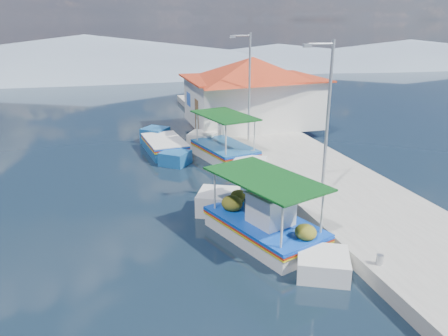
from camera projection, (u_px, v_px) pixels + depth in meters
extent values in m
plane|color=black|center=(223.00, 248.00, 14.50)|extent=(160.00, 160.00, 0.00)
cube|color=#ABA89F|center=(306.00, 169.00, 21.40)|extent=(5.00, 44.00, 0.50)
cylinder|color=#A5A8AD|center=(380.00, 260.00, 12.53)|extent=(0.20, 0.20, 0.30)
cylinder|color=#A5A8AD|center=(303.00, 196.00, 17.09)|extent=(0.20, 0.20, 0.30)
cylinder|color=#A5A8AD|center=(252.00, 153.00, 22.56)|extent=(0.20, 0.20, 0.30)
cylinder|color=#A5A8AD|center=(221.00, 127.00, 28.03)|extent=(0.20, 0.20, 0.30)
cube|color=white|center=(264.00, 233.00, 15.02)|extent=(3.38, 4.64, 0.91)
cube|color=white|center=(263.00, 199.00, 17.60)|extent=(2.03, 2.03, 1.01)
cube|color=white|center=(266.00, 277.00, 12.49)|extent=(1.98, 1.98, 0.87)
cube|color=#0E41B7|center=(264.00, 222.00, 14.89)|extent=(3.49, 4.78, 0.06)
cube|color=#B8280F|center=(264.00, 224.00, 14.91)|extent=(3.49, 4.78, 0.05)
cube|color=yellow|center=(264.00, 226.00, 14.94)|extent=(3.49, 4.78, 0.04)
cube|color=#0E41B7|center=(264.00, 220.00, 14.87)|extent=(3.49, 4.75, 0.05)
cube|color=brown|center=(264.00, 221.00, 14.88)|extent=(3.20, 4.51, 0.05)
cube|color=white|center=(265.00, 210.00, 14.43)|extent=(1.51, 1.57, 1.06)
cube|color=silver|center=(266.00, 195.00, 14.26)|extent=(1.65, 1.69, 0.06)
cylinder|color=beige|center=(241.00, 181.00, 16.34)|extent=(0.07, 0.07, 1.54)
cylinder|color=beige|center=(287.00, 182.00, 16.24)|extent=(0.07, 0.07, 1.54)
cylinder|color=beige|center=(238.00, 222.00, 13.02)|extent=(0.07, 0.07, 1.54)
cylinder|color=beige|center=(295.00, 224.00, 12.92)|extent=(0.07, 0.07, 1.54)
cube|color=#0D4215|center=(266.00, 178.00, 14.38)|extent=(3.48, 4.68, 0.07)
ellipsoid|color=#4B4D14|center=(253.00, 198.00, 16.09)|extent=(0.73, 0.80, 0.55)
ellipsoid|color=#4B4D14|center=(271.00, 195.00, 16.51)|extent=(0.62, 0.68, 0.46)
ellipsoid|color=#4B4D14|center=(272.00, 239.00, 13.15)|extent=(0.65, 0.72, 0.49)
sphere|color=#DB4B06|center=(293.00, 196.00, 15.13)|extent=(0.38, 0.38, 0.38)
cube|color=white|center=(225.00, 155.00, 23.67)|extent=(2.92, 4.26, 0.99)
cube|color=white|center=(223.00, 140.00, 26.10)|extent=(2.07, 2.07, 1.10)
cube|color=white|center=(227.00, 170.00, 21.28)|extent=(2.01, 2.01, 0.94)
cube|color=#0E41B7|center=(225.00, 147.00, 23.52)|extent=(3.01, 4.39, 0.06)
cube|color=#B8280F|center=(225.00, 148.00, 23.55)|extent=(3.01, 4.39, 0.05)
cube|color=yellow|center=(225.00, 150.00, 23.57)|extent=(3.01, 4.39, 0.04)
cube|color=#17508B|center=(225.00, 145.00, 23.50)|extent=(3.02, 4.35, 0.05)
cube|color=brown|center=(225.00, 146.00, 23.51)|extent=(2.74, 4.14, 0.05)
cylinder|color=beige|center=(208.00, 124.00, 24.75)|extent=(0.07, 0.07, 1.67)
cylinder|color=beige|center=(238.00, 124.00, 24.82)|extent=(0.07, 0.07, 1.67)
cylinder|color=beige|center=(209.00, 139.00, 21.66)|extent=(0.07, 0.07, 1.67)
cylinder|color=beige|center=(243.00, 139.00, 21.73)|extent=(0.07, 0.07, 1.67)
cube|color=#0D4215|center=(225.00, 115.00, 22.97)|extent=(3.02, 4.28, 0.07)
cube|color=#17508B|center=(165.00, 149.00, 24.83)|extent=(2.20, 3.73, 1.00)
cube|color=#17508B|center=(162.00, 136.00, 27.01)|extent=(1.91, 1.91, 1.10)
cube|color=#17508B|center=(167.00, 161.00, 22.67)|extent=(1.86, 1.86, 0.94)
cube|color=#0E41B7|center=(164.00, 141.00, 24.68)|extent=(2.27, 3.84, 0.06)
cube|color=#B8280F|center=(164.00, 142.00, 24.71)|extent=(2.27, 3.84, 0.05)
cube|color=yellow|center=(165.00, 144.00, 24.73)|extent=(2.27, 3.84, 0.04)
cube|color=white|center=(164.00, 140.00, 24.66)|extent=(2.28, 3.81, 0.05)
cube|color=brown|center=(164.00, 140.00, 24.67)|extent=(2.05, 3.64, 0.05)
cube|color=silver|center=(252.00, 102.00, 29.13)|extent=(8.00, 6.00, 3.00)
cube|color=#C0381A|center=(253.00, 78.00, 28.63)|extent=(8.64, 6.48, 0.10)
pyramid|color=#C0381A|center=(253.00, 68.00, 28.42)|extent=(10.49, 10.49, 1.40)
cube|color=brown|center=(197.00, 115.00, 27.35)|extent=(0.06, 1.00, 2.00)
cube|color=#0E41B7|center=(189.00, 99.00, 29.44)|extent=(0.06, 1.20, 0.90)
cylinder|color=#A5A8AD|center=(327.00, 123.00, 16.38)|extent=(0.12, 0.12, 6.00)
cylinder|color=#A5A8AD|center=(321.00, 44.00, 15.34)|extent=(1.00, 0.08, 0.08)
cube|color=#A5A8AD|center=(307.00, 46.00, 15.23)|extent=(0.30, 0.14, 0.14)
cylinder|color=#A5A8AD|center=(249.00, 88.00, 24.59)|extent=(0.12, 0.12, 6.00)
cylinder|color=#A5A8AD|center=(242.00, 35.00, 23.55)|extent=(1.00, 0.08, 0.08)
cube|color=#A5A8AD|center=(233.00, 37.00, 23.43)|extent=(0.30, 0.14, 0.14)
cone|color=gray|center=(86.00, 54.00, 63.49)|extent=(96.00, 96.00, 5.50)
cone|color=gray|center=(278.00, 56.00, 71.47)|extent=(76.80, 76.80, 3.80)
cone|color=gray|center=(409.00, 52.00, 77.83)|extent=(89.60, 89.60, 4.20)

